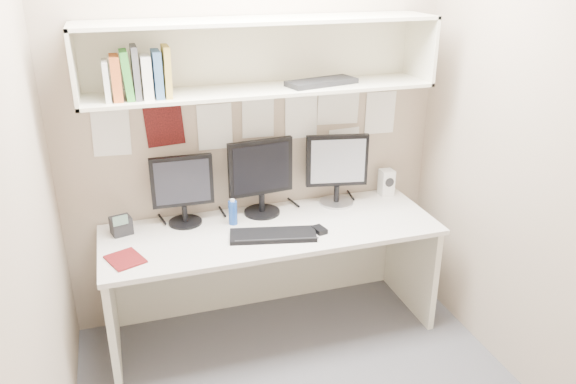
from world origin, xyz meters
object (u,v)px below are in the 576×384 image
object	(u,v)px
monitor_center	(261,174)
monitor_right	(337,167)
desk_phone	(121,225)
desk	(272,279)
keyboard	(273,235)
speaker	(386,182)
monitor_left	(183,187)
maroon_notebook	(125,259)

from	to	relation	value
monitor_center	monitor_right	bearing A→B (deg)	-6.04
monitor_right	desk_phone	distance (m)	1.38
desk	keyboard	xyz separation A→B (m)	(-0.03, -0.13, 0.38)
speaker	monitor_right	bearing A→B (deg)	-174.61
monitor_left	monitor_center	xyz separation A→B (m)	(0.48, -0.00, 0.02)
monitor_left	monitor_right	size ratio (longest dim) A/B	0.92
desk	speaker	world-z (taller)	speaker
speaker	maroon_notebook	bearing A→B (deg)	-166.28
monitor_left	desk_phone	bearing A→B (deg)	-172.50
monitor_right	speaker	xyz separation A→B (m)	(0.38, 0.03, -0.16)
monitor_right	maroon_notebook	distance (m)	1.43
monitor_right	keyboard	xyz separation A→B (m)	(-0.53, -0.35, -0.24)
desk_phone	monitor_left	bearing A→B (deg)	-9.24
desk	speaker	bearing A→B (deg)	15.78
keyboard	desk_phone	size ratio (longest dim) A/B	3.60
desk	monitor_left	world-z (taller)	monitor_left
monitor_center	maroon_notebook	world-z (taller)	monitor_center
desk	keyboard	size ratio (longest dim) A/B	4.03
desk	monitor_right	world-z (taller)	monitor_right
monitor_center	speaker	distance (m)	0.90
monitor_center	keyboard	distance (m)	0.43
monitor_center	desk	bearing A→B (deg)	-95.57
desk	keyboard	world-z (taller)	keyboard
monitor_left	maroon_notebook	size ratio (longest dim) A/B	2.12
monitor_center	keyboard	xyz separation A→B (m)	(-0.02, -0.35, -0.25)
monitor_center	speaker	bearing A→B (deg)	-4.11
monitor_center	monitor_right	world-z (taller)	monitor_center
monitor_left	desk_phone	xyz separation A→B (m)	(-0.37, -0.04, -0.18)
monitor_left	monitor_center	distance (m)	0.48
monitor_right	maroon_notebook	world-z (taller)	monitor_right
monitor_right	keyboard	world-z (taller)	monitor_right
keyboard	maroon_notebook	size ratio (longest dim) A/B	2.45
speaker	maroon_notebook	distance (m)	1.78
monitor_center	speaker	xyz separation A→B (m)	(0.88, 0.03, -0.17)
keyboard	speaker	world-z (taller)	speaker
maroon_notebook	monitor_right	bearing A→B (deg)	-6.82
desk	monitor_right	size ratio (longest dim) A/B	4.30
desk	maroon_notebook	distance (m)	0.94
desk	monitor_center	distance (m)	0.66
desk	monitor_right	bearing A→B (deg)	23.53
monitor_center	maroon_notebook	distance (m)	0.96
speaker	maroon_notebook	size ratio (longest dim) A/B	0.87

